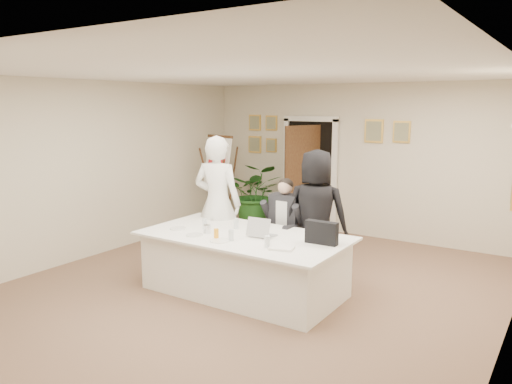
{
  "coord_description": "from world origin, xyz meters",
  "views": [
    {
      "loc": [
        3.49,
        -5.19,
        2.42
      ],
      "look_at": [
        -0.29,
        0.6,
        1.2
      ],
      "focal_mm": 35.0,
      "sensor_mm": 36.0,
      "label": 1
    }
  ],
  "objects": [
    {
      "name": "glass_c",
      "position": [
        0.53,
        -0.42,
        0.84
      ],
      "size": [
        0.08,
        0.08,
        0.14
      ],
      "primitive_type": "cylinder",
      "rotation": [
        0.0,
        0.0,
        -0.21
      ],
      "color": "silver",
      "rests_on": "conference_table"
    },
    {
      "name": "wall_back",
      "position": [
        0.0,
        3.5,
        1.4
      ],
      "size": [
        6.0,
        0.1,
        2.8
      ],
      "primitive_type": "cube",
      "color": "beige",
      "rests_on": "floor"
    },
    {
      "name": "floor",
      "position": [
        0.0,
        0.0,
        0.0
      ],
      "size": [
        7.0,
        7.0,
        0.0
      ],
      "primitive_type": "plane",
      "color": "brown",
      "rests_on": "ground"
    },
    {
      "name": "flip_chart",
      "position": [
        -2.23,
        2.36,
        0.84
      ],
      "size": [
        0.65,
        0.45,
        1.81
      ],
      "color": "#331810",
      "rests_on": "floor"
    },
    {
      "name": "seated_man",
      "position": [
        0.01,
        0.86,
        0.7
      ],
      "size": [
        0.74,
        0.77,
        1.4
      ],
      "primitive_type": null,
      "rotation": [
        0.0,
        0.0,
        0.25
      ],
      "color": "black",
      "rests_on": "floor"
    },
    {
      "name": "potted_palm",
      "position": [
        -2.0,
        3.2,
        0.63
      ],
      "size": [
        1.41,
        1.32,
        1.26
      ],
      "primitive_type": "imported",
      "rotation": [
        0.0,
        0.0,
        0.36
      ],
      "color": "#236120",
      "rests_on": "floor"
    },
    {
      "name": "glass_a",
      "position": [
        -0.64,
        -0.12,
        0.84
      ],
      "size": [
        0.07,
        0.07,
        0.14
      ],
      "primitive_type": "cylinder",
      "rotation": [
        0.0,
        0.0,
        -0.07
      ],
      "color": "silver",
      "rests_on": "conference_table"
    },
    {
      "name": "paper_stack",
      "position": [
        0.71,
        -0.39,
        0.79
      ],
      "size": [
        0.32,
        0.26,
        0.03
      ],
      "primitive_type": "cube",
      "rotation": [
        0.0,
        0.0,
        0.26
      ],
      "color": "white",
      "rests_on": "conference_table"
    },
    {
      "name": "laptop_bag",
      "position": [
        0.99,
        0.07,
        0.91
      ],
      "size": [
        0.4,
        0.13,
        0.28
      ],
      "primitive_type": "cube",
      "rotation": [
        0.0,
        0.0,
        0.04
      ],
      "color": "black",
      "rests_on": "conference_table"
    },
    {
      "name": "glass_b",
      "position": [
        0.01,
        -0.41,
        0.84
      ],
      "size": [
        0.08,
        0.08,
        0.14
      ],
      "primitive_type": "cylinder",
      "rotation": [
        0.0,
        0.0,
        0.26
      ],
      "color": "silver",
      "rests_on": "conference_table"
    },
    {
      "name": "wall_right",
      "position": [
        3.0,
        0.0,
        1.4
      ],
      "size": [
        0.1,
        7.0,
        2.8
      ],
      "primitive_type": "cube",
      "color": "beige",
      "rests_on": "floor"
    },
    {
      "name": "standing_woman",
      "position": [
        0.5,
        0.9,
        0.91
      ],
      "size": [
        1.01,
        0.79,
        1.83
      ],
      "primitive_type": "imported",
      "rotation": [
        0.0,
        0.0,
        3.4
      ],
      "color": "black",
      "rests_on": "floor"
    },
    {
      "name": "laptop",
      "position": [
        0.22,
        -0.01,
        0.91
      ],
      "size": [
        0.34,
        0.37,
        0.28
      ],
      "primitive_type": null,
      "rotation": [
        0.0,
        0.0,
        0.08
      ],
      "color": "#B7BABC",
      "rests_on": "conference_table"
    },
    {
      "name": "pictures_back_wall",
      "position": [
        -0.8,
        3.47,
        1.85
      ],
      "size": [
        3.4,
        0.06,
        0.8
      ],
      "primitive_type": null,
      "color": "#E3B44D",
      "rests_on": "wall_back"
    },
    {
      "name": "ceiling",
      "position": [
        0.0,
        0.0,
        2.8
      ],
      "size": [
        6.0,
        7.0,
        0.02
      ],
      "primitive_type": "cube",
      "color": "white",
      "rests_on": "wall_back"
    },
    {
      "name": "conference_table",
      "position": [
        -0.03,
        -0.08,
        0.39
      ],
      "size": [
        2.64,
        1.41,
        0.78
      ],
      "color": "white",
      "rests_on": "floor"
    },
    {
      "name": "oj_glass",
      "position": [
        -0.19,
        -0.45,
        0.84
      ],
      "size": [
        0.06,
        0.06,
        0.13
      ],
      "primitive_type": "cylinder",
      "rotation": [
        0.0,
        0.0,
        -0.06
      ],
      "color": "orange",
      "rests_on": "conference_table"
    },
    {
      "name": "doorway",
      "position": [
        -0.88,
        3.32,
        1.04
      ],
      "size": [
        1.14,
        0.86,
        2.2
      ],
      "color": "black",
      "rests_on": "floor"
    },
    {
      "name": "plate_left",
      "position": [
        -0.93,
        -0.33,
        0.78
      ],
      "size": [
        0.25,
        0.25,
        0.01
      ],
      "primitive_type": "cylinder",
      "rotation": [
        0.0,
        0.0,
        0.18
      ],
      "color": "white",
      "rests_on": "conference_table"
    },
    {
      "name": "steel_jug",
      "position": [
        -0.47,
        -0.29,
        0.83
      ],
      "size": [
        0.12,
        0.12,
        0.11
      ],
      "primitive_type": "cylinder",
      "rotation": [
        0.0,
        0.0,
        0.33
      ],
      "color": "silver",
      "rests_on": "conference_table"
    },
    {
      "name": "standing_man",
      "position": [
        -0.9,
        0.5,
        0.99
      ],
      "size": [
        0.81,
        0.62,
        1.98
      ],
      "primitive_type": "imported",
      "rotation": [
        0.0,
        0.0,
        3.36
      ],
      "color": "white",
      "rests_on": "floor"
    },
    {
      "name": "wall_left",
      "position": [
        -3.0,
        0.0,
        1.4
      ],
      "size": [
        0.1,
        7.0,
        2.8
      ],
      "primitive_type": "cube",
      "color": "beige",
      "rests_on": "floor"
    },
    {
      "name": "plate_mid",
      "position": [
        -0.53,
        -0.47,
        0.78
      ],
      "size": [
        0.26,
        0.26,
        0.01
      ],
      "primitive_type": "cylinder",
      "rotation": [
        0.0,
        0.0,
        0.23
      ],
      "color": "white",
      "rests_on": "conference_table"
    },
    {
      "name": "plate_near",
      "position": [
        -0.1,
        -0.51,
        0.78
      ],
      "size": [
        0.27,
        0.27,
        0.01
      ],
      "primitive_type": "cylinder",
      "rotation": [
        0.0,
        0.0,
        -0.14
      ],
      "color": "white",
      "rests_on": "conference_table"
    },
    {
      "name": "glass_d",
      "position": [
        -0.29,
        0.11,
        0.84
      ],
      "size": [
        0.07,
        0.07,
        0.14
      ],
      "primitive_type": "cylinder",
      "rotation": [
        0.0,
        0.0,
        -0.06
      ],
      "color": "silver",
      "rests_on": "conference_table"
    }
  ]
}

